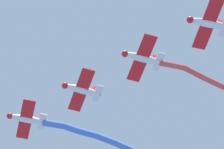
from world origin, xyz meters
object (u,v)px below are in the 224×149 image
object	(u,v)px
airplane_left_wing	(82,90)
airplane_slot	(208,23)
airplane_right_wing	(142,58)
airplane_lead	(26,119)

from	to	relation	value
airplane_left_wing	airplane_slot	bearing A→B (deg)	129.33
airplane_right_wing	airplane_slot	xyz separation A→B (m)	(-4.99, 8.18, 0.25)
airplane_lead	airplane_left_wing	bearing A→B (deg)	132.84
airplane_lead	airplane_right_wing	size ratio (longest dim) A/B	1.00
airplane_left_wing	airplane_right_wing	world-z (taller)	airplane_right_wing
airplane_lead	airplane_right_wing	bearing A→B (deg)	132.86
airplane_lead	airplane_slot	size ratio (longest dim) A/B	1.00
airplane_slot	airplane_lead	bearing A→B (deg)	-44.99
airplane_lead	airplane_left_wing	xyz separation A→B (m)	(-4.99, 8.20, 0.25)
airplane_right_wing	airplane_lead	bearing A→B (deg)	-49.22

